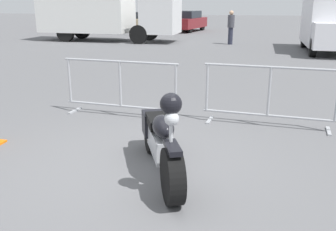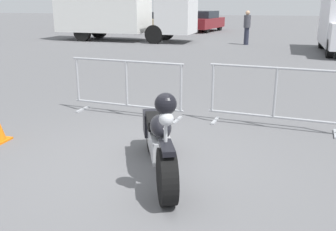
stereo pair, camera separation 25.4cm
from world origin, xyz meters
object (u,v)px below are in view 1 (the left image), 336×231
at_px(parked_car_red, 77,19).
at_px(parked_car_tan, 148,21).
at_px(crowd_barrier_far, 269,96).
at_px(crowd_barrier_near, 120,88).
at_px(delivery_van, 330,23).
at_px(parked_car_maroon, 187,21).
at_px(box_truck, 101,11).
at_px(parked_car_silver, 111,20).
at_px(pedestrian, 231,26).
at_px(motorcycle, 161,139).

distance_m(parked_car_red, parked_car_tan, 6.11).
bearing_deg(crowd_barrier_far, crowd_barrier_near, 180.00).
distance_m(delivery_van, parked_car_tan, 15.28).
xyz_separation_m(crowd_barrier_far, parked_car_maroon, (-5.41, 21.53, 0.19)).
xyz_separation_m(box_truck, parked_car_silver, (-2.78, 8.46, -0.87)).
xyz_separation_m(delivery_van, pedestrian, (-4.39, 1.99, -0.32)).
bearing_deg(parked_car_tan, parked_car_maroon, -81.83).
relative_size(box_truck, delivery_van, 1.55).
bearing_deg(parked_car_silver, crowd_barrier_far, -142.32).
bearing_deg(crowd_barrier_near, motorcycle, -58.92).
relative_size(crowd_barrier_near, parked_car_red, 0.49).
xyz_separation_m(crowd_barrier_far, delivery_van, (2.78, 11.28, 0.69)).
relative_size(motorcycle, box_truck, 0.26).
relative_size(parked_car_tan, parked_car_maroon, 0.94).
bearing_deg(parked_car_red, crowd_barrier_near, -141.90).
bearing_deg(parked_car_tan, crowd_barrier_far, -148.66).
bearing_deg(delivery_van, box_truck, -100.44).
distance_m(delivery_van, parked_car_red, 20.46).
xyz_separation_m(motorcycle, pedestrian, (-0.25, 15.53, 0.46)).
distance_m(delivery_van, parked_car_maroon, 13.13).
xyz_separation_m(motorcycle, parked_car_red, (-13.19, 24.40, 0.30)).
relative_size(crowd_barrier_near, box_truck, 0.29).
distance_m(box_truck, parked_car_red, 10.50).
bearing_deg(parked_car_red, pedestrian, -114.45).
distance_m(box_truck, parked_car_maroon, 8.77).
relative_size(parked_car_silver, parked_car_maroon, 1.02).
bearing_deg(parked_car_silver, box_truck, -151.83).
distance_m(parked_car_maroon, pedestrian, 9.09).
bearing_deg(parked_car_tan, parked_car_silver, 94.58).
bearing_deg(motorcycle, crowd_barrier_far, 125.06).
xyz_separation_m(parked_car_tan, parked_car_maroon, (3.04, -0.10, 0.05)).
xyz_separation_m(parked_car_silver, parked_car_maroon, (6.09, -0.38, -0.01)).
xyz_separation_m(crowd_barrier_near, parked_car_silver, (-8.79, 21.91, 0.21)).
relative_size(parked_car_red, parked_car_silver, 1.00).
bearing_deg(motorcycle, crowd_barrier_near, -172.78).
xyz_separation_m(box_truck, parked_car_tan, (0.27, 8.17, -0.94)).
height_order(parked_car_silver, pedestrian, pedestrian).
distance_m(parked_car_red, pedestrian, 15.69).
bearing_deg(parked_car_maroon, motorcycle, -160.34).
height_order(motorcycle, parked_car_silver, parked_car_silver).
relative_size(crowd_barrier_far, pedestrian, 1.35).
bearing_deg(parked_car_tan, pedestrian, -130.65).
bearing_deg(parked_car_red, crowd_barrier_far, -136.72).
height_order(delivery_van, pedestrian, delivery_van).
height_order(crowd_barrier_near, pedestrian, pedestrian).
height_order(crowd_barrier_far, box_truck, box_truck).
relative_size(crowd_barrier_near, parked_car_maroon, 0.50).
height_order(motorcycle, box_truck, box_truck).
bearing_deg(parked_car_red, parked_car_maroon, -83.92).
bearing_deg(box_truck, parked_car_tan, 89.44).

